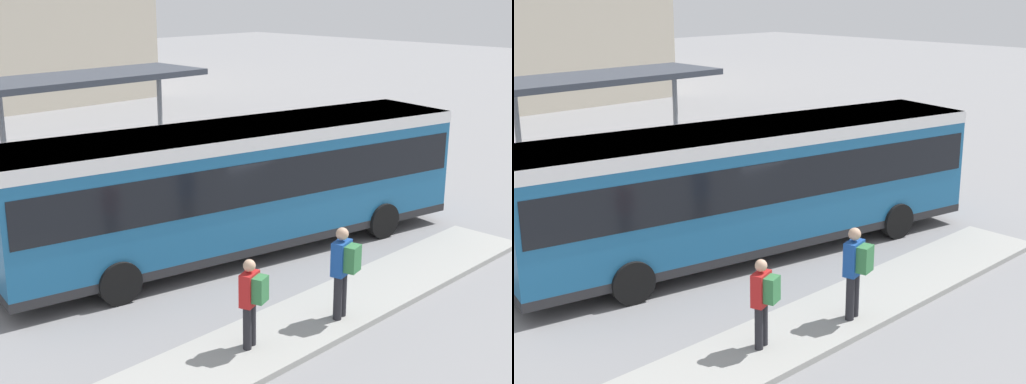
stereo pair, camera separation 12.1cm
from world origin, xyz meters
TOP-DOWN VIEW (x-y plane):
  - ground_plane at (0.00, 0.00)m, footprint 120.00×120.00m
  - curb_island at (-0.65, -3.77)m, footprint 11.61×1.80m
  - city_bus at (0.01, -0.00)m, footprint 11.86×4.66m
  - pedestrian_waiting at (-1.25, -4.18)m, footprint 0.48×0.53m
  - pedestrian_companion at (-3.28, -3.80)m, footprint 0.47×0.50m
  - bicycle_white at (8.96, 2.75)m, footprint 0.48×1.69m
  - bicycle_black at (8.57, 3.48)m, footprint 0.48×1.70m
  - bicycle_blue at (9.03, 4.20)m, footprint 0.48×1.68m

SIDE VIEW (x-z plane):
  - ground_plane at x=0.00m, z-range 0.00..0.00m
  - curb_island at x=-0.65m, z-range 0.00..0.12m
  - bicycle_blue at x=9.03m, z-range 0.00..0.73m
  - bicycle_black at x=8.57m, z-range 0.00..0.73m
  - bicycle_white at x=8.96m, z-range 0.00..0.74m
  - pedestrian_companion at x=-3.28m, z-range 0.24..1.88m
  - pedestrian_waiting at x=-1.25m, z-range 0.25..2.06m
  - city_bus at x=0.01m, z-range 0.27..3.34m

